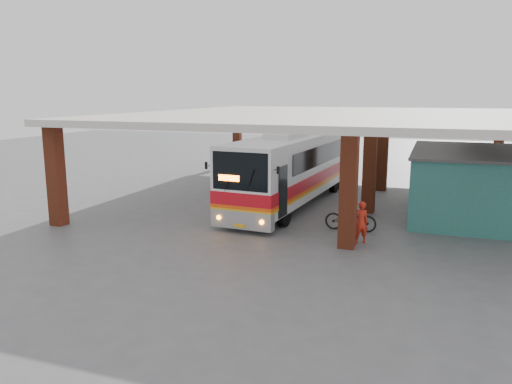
{
  "coord_description": "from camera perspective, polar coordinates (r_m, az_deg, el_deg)",
  "views": [
    {
      "loc": [
        5.91,
        -21.11,
        5.7
      ],
      "look_at": [
        -1.71,
        0.0,
        1.25
      ],
      "focal_mm": 35.0,
      "sensor_mm": 36.0,
      "label": 1
    }
  ],
  "objects": [
    {
      "name": "pedestrian",
      "position": [
        19.61,
        11.89,
        -3.41
      ],
      "size": [
        0.72,
        0.64,
        1.66
      ],
      "primitive_type": "imported",
      "rotation": [
        0.0,
        0.0,
        3.65
      ],
      "color": "red",
      "rests_on": "ground"
    },
    {
      "name": "brick_columns",
      "position": [
        26.72,
        10.05,
        3.47
      ],
      "size": [
        20.1,
        21.6,
        4.35
      ],
      "color": "brown",
      "rests_on": "ground"
    },
    {
      "name": "canopy_roof",
      "position": [
        28.16,
        8.87,
        8.65
      ],
      "size": [
        21.0,
        23.0,
        0.3
      ],
      "primitive_type": "cube",
      "color": "beige",
      "rests_on": "brick_columns"
    },
    {
      "name": "red_chair",
      "position": [
        27.23,
        17.74,
        -0.63
      ],
      "size": [
        0.49,
        0.49,
        0.78
      ],
      "rotation": [
        0.0,
        0.0,
        0.22
      ],
      "color": "#AD1222",
      "rests_on": "ground"
    },
    {
      "name": "shop_building",
      "position": [
        25.49,
        23.14,
        0.97
      ],
      "size": [
        5.2,
        8.2,
        3.11
      ],
      "color": "#296766",
      "rests_on": "ground"
    },
    {
      "name": "ground",
      "position": [
        22.65,
        4.09,
        -3.39
      ],
      "size": [
        90.0,
        90.0,
        0.0
      ],
      "primitive_type": "plane",
      "color": "#515154",
      "rests_on": "ground"
    },
    {
      "name": "motorcycle",
      "position": [
        21.33,
        10.75,
        -2.91
      ],
      "size": [
        2.16,
        0.77,
        1.13
      ],
      "primitive_type": "imported",
      "rotation": [
        0.0,
        0.0,
        1.56
      ],
      "color": "black",
      "rests_on": "ground"
    },
    {
      "name": "coach_bus",
      "position": [
        26.02,
        4.3,
        2.77
      ],
      "size": [
        3.62,
        13.22,
        3.81
      ],
      "rotation": [
        0.0,
        0.0,
        -0.07
      ],
      "color": "silver",
      "rests_on": "ground"
    }
  ]
}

